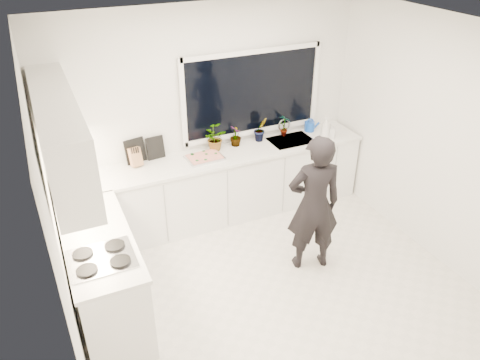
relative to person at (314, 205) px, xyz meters
name	(u,v)px	position (x,y,z in m)	size (l,w,h in m)	color
floor	(270,284)	(-0.57, -0.12, -0.82)	(4.00, 3.50, 0.02)	beige
wall_back	(208,114)	(-0.57, 1.64, 0.54)	(4.00, 0.02, 2.70)	white
wall_left	(53,228)	(-2.58, -0.12, 0.54)	(0.02, 3.50, 2.70)	white
wall_right	(434,140)	(1.44, -0.12, 0.54)	(0.02, 3.50, 2.70)	white
ceiling	(280,31)	(-0.57, -0.12, 1.90)	(4.00, 3.50, 0.02)	white
window	(252,93)	(0.03, 1.60, 0.74)	(1.80, 0.02, 1.00)	black
base_cabinets_back	(219,188)	(-0.57, 1.33, -0.37)	(3.92, 0.58, 0.88)	white
base_cabinets_left	(104,276)	(-2.24, 0.23, -0.37)	(0.58, 1.60, 0.88)	white
countertop_back	(218,157)	(-0.57, 1.32, 0.09)	(3.94, 0.62, 0.04)	silver
countertop_left	(97,239)	(-2.24, 0.23, 0.09)	(0.62, 1.60, 0.04)	silver
upper_cabinets	(60,134)	(-2.36, 0.58, 1.04)	(0.34, 2.10, 0.70)	white
sink	(291,143)	(0.48, 1.33, 0.06)	(0.58, 0.42, 0.14)	silver
faucet	(284,127)	(0.48, 1.53, 0.22)	(0.03, 0.03, 0.22)	silver
stovetop	(101,258)	(-2.26, -0.12, 0.12)	(0.56, 0.48, 0.03)	black
person	(314,205)	(0.00, 0.00, 0.00)	(0.59, 0.39, 1.62)	black
pizza_tray	(205,158)	(-0.76, 1.30, 0.12)	(0.43, 0.32, 0.03)	silver
pizza	(205,157)	(-0.76, 1.30, 0.14)	(0.40, 0.28, 0.01)	red
watering_can	(309,126)	(0.86, 1.49, 0.17)	(0.14, 0.14, 0.13)	blue
paper_towel_roll	(63,172)	(-2.39, 1.43, 0.24)	(0.11, 0.11, 0.26)	silver
knife_block	(136,158)	(-1.56, 1.47, 0.22)	(0.13, 0.10, 0.22)	#9E7349
utensil_crock	(89,206)	(-2.23, 0.68, 0.19)	(0.13, 0.13, 0.16)	#B2B3B7
picture_frame_large	(155,148)	(-1.29, 1.57, 0.25)	(0.22, 0.02, 0.28)	black
picture_frame_small	(135,151)	(-1.54, 1.57, 0.26)	(0.25, 0.02, 0.30)	black
herb_plants	(236,134)	(-0.26, 1.49, 0.26)	(1.29, 0.38, 0.32)	#26662D
soap_bottles	(327,129)	(0.93, 1.18, 0.25)	(0.24, 0.17, 0.31)	#D8BF66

